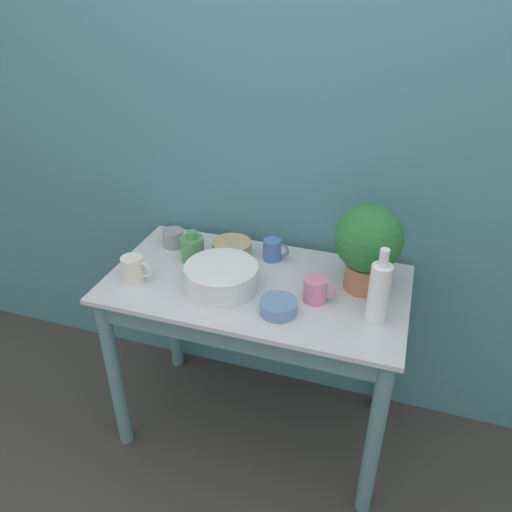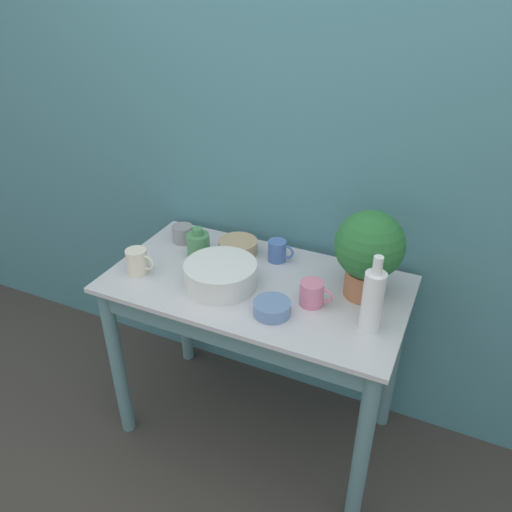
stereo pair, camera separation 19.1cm
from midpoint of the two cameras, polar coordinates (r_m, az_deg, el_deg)
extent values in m
plane|color=#3D3833|center=(2.34, -1.03, -24.10)|extent=(12.00, 12.00, 0.00)
cube|color=teal|center=(2.12, 6.96, 10.86)|extent=(6.00, 0.05, 2.40)
cylinder|color=slate|center=(2.27, -13.23, -12.05)|extent=(0.06, 0.06, 0.80)
cylinder|color=slate|center=(1.97, 14.93, -21.01)|extent=(0.06, 0.06, 0.80)
cylinder|color=slate|center=(2.61, -6.26, -4.91)|extent=(0.06, 0.06, 0.80)
cylinder|color=slate|center=(2.35, 17.65, -11.16)|extent=(0.06, 0.06, 0.80)
cube|color=slate|center=(1.82, -0.56, -9.24)|extent=(1.08, 0.02, 0.10)
cube|color=silver|center=(1.98, 2.76, -3.32)|extent=(1.18, 0.64, 0.02)
cylinder|color=#B7704C|center=(1.94, 15.10, -3.03)|extent=(0.15, 0.15, 0.11)
sphere|color=#286B33|center=(1.85, 15.76, 1.13)|extent=(0.25, 0.25, 0.25)
cylinder|color=silver|center=(1.93, -1.23, -2.23)|extent=(0.28, 0.28, 0.10)
cylinder|color=white|center=(1.74, 16.26, -5.17)|extent=(0.07, 0.07, 0.22)
cylinder|color=white|center=(1.66, 16.98, -1.13)|extent=(0.03, 0.03, 0.06)
cylinder|color=#4C8C59|center=(2.11, -4.05, 1.11)|extent=(0.10, 0.10, 0.11)
cylinder|color=#4C8C59|center=(2.08, -4.12, 2.76)|extent=(0.04, 0.04, 0.03)
cylinder|color=beige|center=(2.04, -10.87, -0.68)|extent=(0.09, 0.09, 0.10)
torus|color=beige|center=(2.01, -9.76, -0.86)|extent=(0.07, 0.01, 0.07)
cylinder|color=#4C70B7|center=(2.10, 5.03, 0.53)|extent=(0.08, 0.08, 0.09)
torus|color=#4C70B7|center=(2.08, 6.15, 0.38)|extent=(0.06, 0.01, 0.06)
cylinder|color=pink|center=(1.85, 9.33, -4.34)|extent=(0.09, 0.09, 0.09)
torus|color=pink|center=(1.84, 10.82, -4.57)|extent=(0.06, 0.01, 0.06)
cylinder|color=gray|center=(2.25, -5.99, 2.48)|extent=(0.09, 0.09, 0.08)
torus|color=gray|center=(2.22, -4.85, 2.31)|extent=(0.05, 0.01, 0.05)
cylinder|color=tan|center=(2.15, 0.45, 0.99)|extent=(0.17, 0.17, 0.06)
cylinder|color=#6684B2|center=(1.79, 4.89, -6.05)|extent=(0.14, 0.14, 0.05)
camera|label=1|loc=(0.10, -87.14, 1.71)|focal=35.00mm
camera|label=2|loc=(0.10, 92.86, -1.71)|focal=35.00mm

